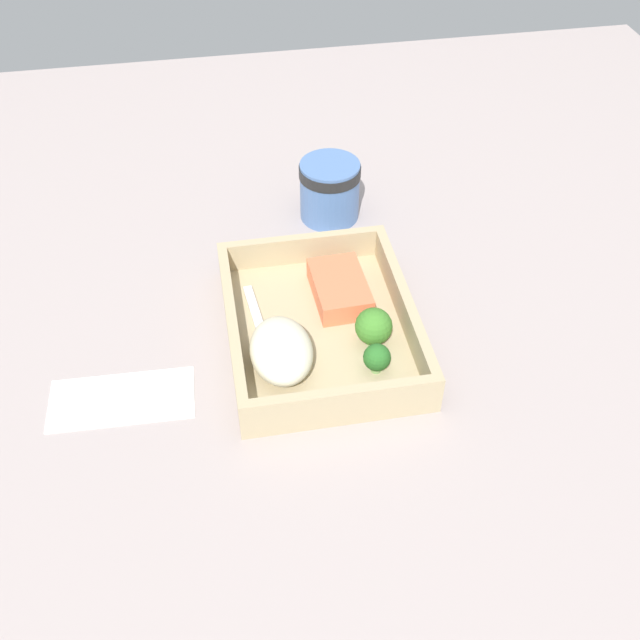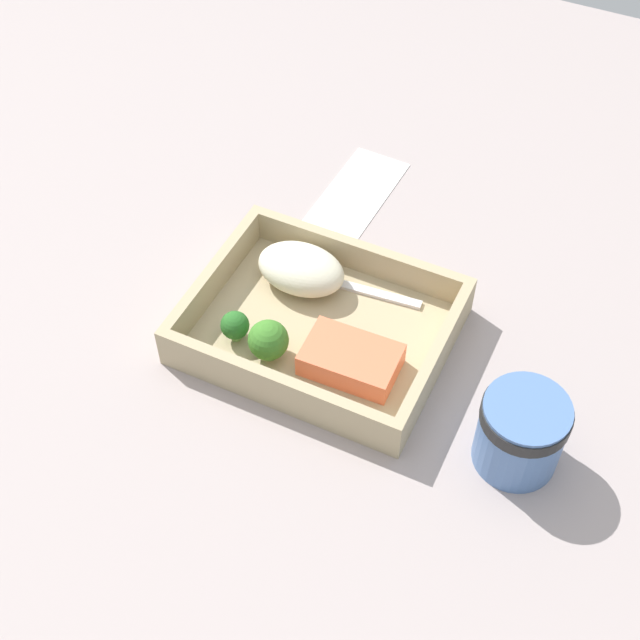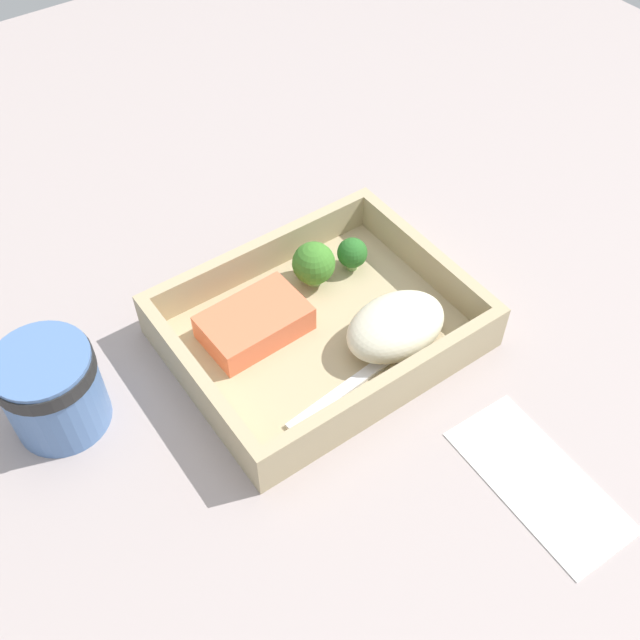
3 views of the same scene
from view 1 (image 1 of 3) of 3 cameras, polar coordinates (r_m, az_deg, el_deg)
name	(u,v)px [view 1 (image 1 of 3)]	position (r cm, az deg, el deg)	size (l,w,h in cm)	color
ground_plane	(320,342)	(91.02, 0.00, -1.68)	(160.00, 160.00, 2.00)	#A19391
takeout_tray	(320,333)	(89.89, 0.00, -0.97)	(27.71, 21.84, 1.20)	tan
tray_rim	(320,317)	(88.12, 0.00, 0.21)	(27.71, 21.84, 3.89)	tan
salmon_fillet	(340,289)	(92.76, 1.51, 2.41)	(9.97, 6.36, 2.80)	#EE6D47
mashed_potatoes	(281,351)	(83.91, -2.97, -2.34)	(10.26, 7.08, 4.54)	beige
broccoli_floret_1	(377,358)	(83.59, 4.36, -2.89)	(3.14, 3.14, 3.69)	#749F5A
broccoli_floret_2	(374,327)	(86.32, 4.11, -0.52)	(4.37, 4.37, 4.81)	#73A158
fork	(263,336)	(88.62, -4.38, -1.19)	(15.89, 3.19, 0.44)	silver
paper_cup	(330,188)	(106.44, 0.74, 10.06)	(8.60, 8.60, 8.59)	#4F72AA
receipt_slip	(122,399)	(86.36, -14.87, -5.80)	(7.54, 15.98, 0.24)	white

